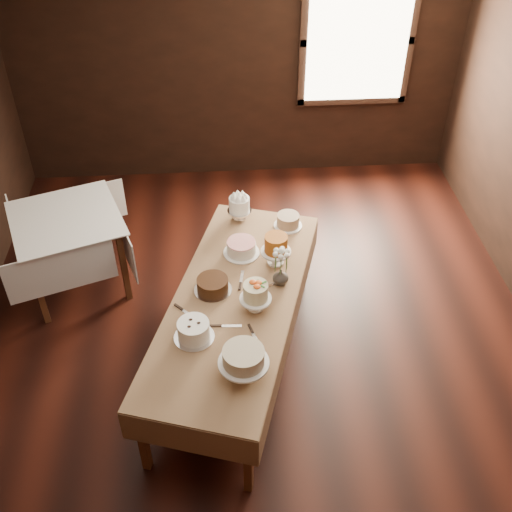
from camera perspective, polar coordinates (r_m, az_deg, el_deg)
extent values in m
cube|color=black|center=(5.43, 0.15, -9.08)|extent=(5.00, 6.00, 0.01)
cube|color=beige|center=(3.79, 0.23, 19.92)|extent=(5.00, 6.00, 0.01)
cube|color=black|center=(7.09, -1.71, 17.56)|extent=(5.00, 0.02, 2.80)
cube|color=#FFEABF|center=(7.13, 9.39, 18.94)|extent=(1.10, 0.05, 1.30)
cube|color=#502B16|center=(4.58, -10.42, -16.36)|extent=(0.07, 0.07, 0.67)
cube|color=#502B16|center=(5.99, -2.72, 1.00)|extent=(0.07, 0.07, 0.67)
cube|color=#502B16|center=(4.41, -0.71, -18.51)|extent=(0.07, 0.07, 0.67)
cube|color=#502B16|center=(5.87, 4.49, -0.07)|extent=(0.07, 0.07, 0.67)
cube|color=#502B16|center=(4.86, -1.99, -4.24)|extent=(1.54, 2.50, 0.04)
cube|color=#A57B56|center=(4.84, -1.99, -4.02)|extent=(1.62, 2.58, 0.01)
cube|color=#502B16|center=(5.76, -19.43, -3.07)|extent=(0.07, 0.07, 0.75)
cube|color=#502B16|center=(6.37, -20.48, 1.27)|extent=(0.07, 0.07, 0.75)
cube|color=#502B16|center=(5.80, -12.10, -1.07)|extent=(0.07, 0.07, 0.75)
cube|color=#502B16|center=(6.40, -13.83, 3.06)|extent=(0.07, 0.07, 0.75)
cube|color=#502B16|center=(5.83, -17.19, 3.14)|extent=(1.11, 1.11, 0.04)
cube|color=white|center=(5.82, -17.24, 3.35)|extent=(1.21, 1.21, 0.01)
cylinder|color=silver|center=(5.61, -1.54, 3.92)|extent=(0.22, 0.22, 0.11)
cylinder|color=white|center=(5.54, -1.56, 4.91)|extent=(0.19, 0.19, 0.13)
cylinder|color=white|center=(5.55, 2.96, 2.82)|extent=(0.25, 0.25, 0.01)
cylinder|color=tan|center=(5.52, 2.98, 3.32)|extent=(0.27, 0.27, 0.11)
cylinder|color=white|center=(5.25, -1.35, 0.31)|extent=(0.31, 0.31, 0.01)
cylinder|color=white|center=(5.21, -1.36, 0.79)|extent=(0.34, 0.34, 0.10)
cylinder|color=white|center=(5.11, 1.83, -0.03)|extent=(0.25, 0.25, 0.14)
cylinder|color=#BE611B|center=(5.02, 1.87, 1.24)|extent=(0.27, 0.27, 0.15)
cylinder|color=silver|center=(4.91, -4.00, -3.17)|extent=(0.30, 0.30, 0.01)
cylinder|color=#381C0B|center=(4.87, -4.03, -2.66)|extent=(0.27, 0.27, 0.11)
cylinder|color=white|center=(4.72, -0.04, -4.32)|extent=(0.25, 0.25, 0.12)
cylinder|color=beige|center=(4.63, -0.04, -3.20)|extent=(0.27, 0.27, 0.13)
cylinder|color=silver|center=(4.56, -5.73, -7.48)|extent=(0.30, 0.30, 0.01)
cylinder|color=white|center=(4.51, -5.79, -6.84)|extent=(0.25, 0.25, 0.14)
cylinder|color=white|center=(4.27, -1.15, -10.26)|extent=(0.35, 0.35, 0.14)
cylinder|color=beige|center=(4.18, -1.17, -9.18)|extent=(0.29, 0.29, 0.11)
cube|color=silver|center=(4.63, -2.26, -6.47)|extent=(0.24, 0.04, 0.01)
cube|color=silver|center=(4.53, 0.02, -7.77)|extent=(0.09, 0.24, 0.01)
cube|color=silver|center=(5.02, -1.32, -1.90)|extent=(0.07, 0.24, 0.01)
cube|color=silver|center=(4.96, 1.74, -2.51)|extent=(0.22, 0.15, 0.01)
cube|color=silver|center=(4.73, -6.19, -5.40)|extent=(0.18, 0.19, 0.01)
imported|color=#2D2823|center=(4.92, 2.29, -1.94)|extent=(0.18, 0.18, 0.13)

